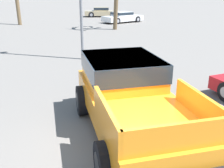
{
  "coord_description": "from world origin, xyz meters",
  "views": [
    {
      "loc": [
        -2.77,
        -4.37,
        3.42
      ],
      "look_at": [
        0.43,
        1.35,
        1.04
      ],
      "focal_mm": 42.0,
      "sensor_mm": 36.0,
      "label": 1
    }
  ],
  "objects": [
    {
      "name": "parked_car_tan",
      "position": [
        13.3,
        27.02,
        0.62
      ],
      "size": [
        4.77,
        3.57,
        1.21
      ],
      "rotation": [
        0.0,
        0.0,
        4.25
      ],
      "color": "tan",
      "rests_on": "ground_plane"
    },
    {
      "name": "ground_plane",
      "position": [
        0.0,
        0.0,
        0.0
      ],
      "size": [
        320.0,
        320.0,
        0.0
      ],
      "primitive_type": "plane",
      "color": "slate"
    },
    {
      "name": "parked_car_white",
      "position": [
        12.41,
        20.41,
        0.58
      ],
      "size": [
        4.65,
        2.34,
        1.13
      ],
      "rotation": [
        0.0,
        0.0,
        4.83
      ],
      "color": "white",
      "rests_on": "ground_plane"
    },
    {
      "name": "orange_pickup_truck",
      "position": [
        0.53,
        0.69,
        1.02
      ],
      "size": [
        3.23,
        5.38,
        1.77
      ],
      "rotation": [
        0.0,
        0.0,
        -0.27
      ],
      "color": "orange",
      "rests_on": "ground_plane"
    }
  ]
}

